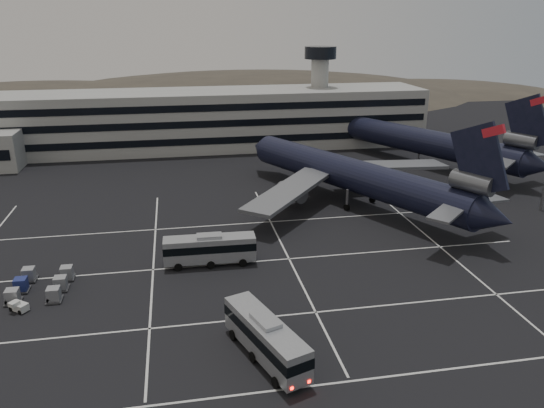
{
  "coord_description": "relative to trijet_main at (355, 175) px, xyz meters",
  "views": [
    {
      "loc": [
        -2.09,
        -59.58,
        30.82
      ],
      "look_at": [
        11.23,
        12.44,
        5.0
      ],
      "focal_mm": 35.0,
      "sensor_mm": 36.0,
      "label": 1
    }
  ],
  "objects": [
    {
      "name": "ground",
      "position": [
        -27.78,
        -23.73,
        -5.25
      ],
      "size": [
        260.0,
        260.0,
        0.0
      ],
      "primitive_type": "plane",
      "color": "black",
      "rests_on": "ground"
    },
    {
      "name": "lane_markings",
      "position": [
        -26.84,
        -23.01,
        -5.24
      ],
      "size": [
        90.0,
        55.62,
        0.01
      ],
      "color": "silver",
      "rests_on": "ground"
    },
    {
      "name": "terminal",
      "position": [
        -30.73,
        47.41,
        1.68
      ],
      "size": [
        125.0,
        26.0,
        24.0
      ],
      "color": "gray",
      "rests_on": "ground"
    },
    {
      "name": "hills",
      "position": [
        -9.79,
        146.27,
        -17.32
      ],
      "size": [
        352.0,
        180.0,
        44.0
      ],
      "color": "#38332B",
      "rests_on": "ground"
    },
    {
      "name": "trijet_main",
      "position": [
        0.0,
        0.0,
        0.0
      ],
      "size": [
        42.62,
        53.41,
        18.08
      ],
      "rotation": [
        0.0,
        0.0,
        0.48
      ],
      "color": "black",
      "rests_on": "ground"
    },
    {
      "name": "trijet_far",
      "position": [
        23.44,
        22.4,
        0.18
      ],
      "size": [
        33.42,
        53.48,
        18.08
      ],
      "rotation": [
        0.0,
        0.0,
        0.48
      ],
      "color": "black",
      "rests_on": "ground"
    },
    {
      "name": "bus_near",
      "position": [
        -22.64,
        -40.88,
        -2.88
      ],
      "size": [
        6.78,
        12.49,
        4.33
      ],
      "rotation": [
        0.0,
        0.0,
        0.34
      ],
      "color": "gray",
      "rests_on": "ground"
    },
    {
      "name": "bus_far",
      "position": [
        -26.35,
        -19.42,
        -2.93
      ],
      "size": [
        12.05,
        3.29,
        4.23
      ],
      "rotation": [
        0.0,
        0.0,
        1.55
      ],
      "color": "gray",
      "rests_on": "ground"
    },
    {
      "name": "tug_b",
      "position": [
        -48.07,
        -27.42,
        -4.67
      ],
      "size": [
        2.34,
        2.21,
        1.3
      ],
      "rotation": [
        0.0,
        0.0,
        0.9
      ],
      "color": "beige",
      "rests_on": "ground"
    },
    {
      "name": "uld_cluster",
      "position": [
        -46.74,
        -22.93,
        -4.42
      ],
      "size": [
        6.97,
        8.04,
        1.69
      ],
      "rotation": [
        0.0,
        0.0,
        -0.09
      ],
      "color": "#2D2D30",
      "rests_on": "ground"
    }
  ]
}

